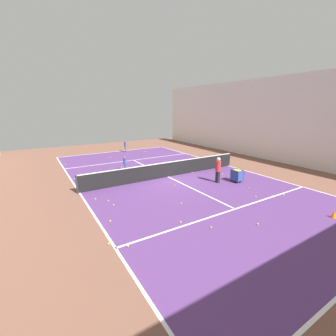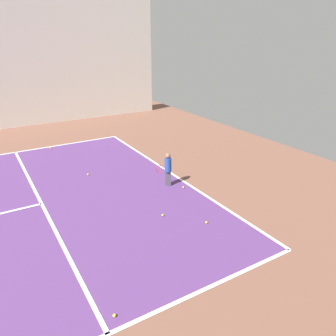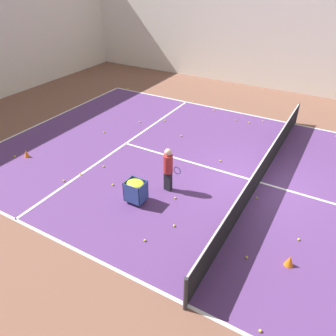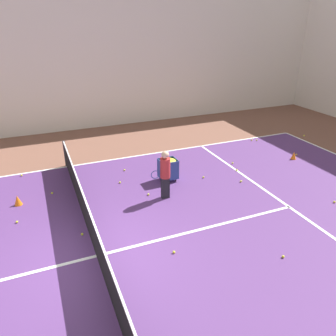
{
  "view_description": "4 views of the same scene",
  "coord_description": "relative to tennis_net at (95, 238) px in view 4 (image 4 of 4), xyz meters",
  "views": [
    {
      "loc": [
        7.83,
        12.67,
        4.62
      ],
      "look_at": [
        0.0,
        0.0,
        0.64
      ],
      "focal_mm": 24.0,
      "sensor_mm": 36.0,
      "label": 1
    },
    {
      "loc": [
        -10.2,
        -4.72,
        5.13
      ],
      "look_at": [
        -0.91,
        -10.31,
        0.68
      ],
      "focal_mm": 35.0,
      "sensor_mm": 36.0,
      "label": 2
    },
    {
      "loc": [
        -10.2,
        -2.0,
        6.85
      ],
      "look_at": [
        -2.07,
        2.69,
        0.91
      ],
      "focal_mm": 35.0,
      "sensor_mm": 36.0,
      "label": 3
    },
    {
      "loc": [
        6.68,
        -0.87,
        5.39
      ],
      "look_at": [
        -3.2,
        3.26,
        0.49
      ],
      "focal_mm": 35.0,
      "sensor_mm": 36.0,
      "label": 4
    }
  ],
  "objects": [
    {
      "name": "tennis_ball_7",
      "position": [
        1.84,
        4.24,
        -0.51
      ],
      "size": [
        0.07,
        0.07,
        0.07
      ],
      "primitive_type": "sphere",
      "color": "yellow",
      "rests_on": "ground"
    },
    {
      "name": "tennis_net",
      "position": [
        0.0,
        0.0,
        0.0
      ],
      "size": [
        11.99,
        0.1,
        1.06
      ],
      "color": "#2D2D33",
      "rests_on": "ground"
    },
    {
      "name": "line_sideline_left",
      "position": [
        -5.85,
        0.0,
        -0.54
      ],
      "size": [
        0.1,
        21.99,
        0.0
      ],
      "primitive_type": "cube",
      "color": "white",
      "rests_on": "ground"
    },
    {
      "name": "tennis_ball_14",
      "position": [
        -5.63,
        -1.69,
        -0.51
      ],
      "size": [
        0.07,
        0.07,
        0.07
      ],
      "primitive_type": "sphere",
      "color": "yellow",
      "rests_on": "ground"
    },
    {
      "name": "tennis_ball_6",
      "position": [
        -3.74,
        -0.75,
        -0.51
      ],
      "size": [
        0.07,
        0.07,
        0.07
      ],
      "primitive_type": "sphere",
      "color": "yellow",
      "rests_on": "ground"
    },
    {
      "name": "training_cone_1",
      "position": [
        -3.42,
        -1.8,
        -0.38
      ],
      "size": [
        0.24,
        0.24,
        0.33
      ],
      "primitive_type": "cone",
      "color": "orange",
      "rests_on": "ground"
    },
    {
      "name": "tennis_ball_19",
      "position": [
        0.65,
        1.81,
        -0.51
      ],
      "size": [
        0.07,
        0.07,
        0.07
      ],
      "primitive_type": "sphere",
      "color": "yellow",
      "rests_on": "ground"
    },
    {
      "name": "tennis_ball_36",
      "position": [
        -2.0,
        0.12,
        -0.51
      ],
      "size": [
        0.07,
        0.07,
        0.07
      ],
      "primitive_type": "sphere",
      "color": "yellow",
      "rests_on": "ground"
    },
    {
      "name": "tennis_ball_31",
      "position": [
        -5.56,
        8.64,
        -0.51
      ],
      "size": [
        0.07,
        0.07,
        0.07
      ],
      "primitive_type": "sphere",
      "color": "yellow",
      "rests_on": "ground"
    },
    {
      "name": "court_playing_area",
      "position": [
        0.0,
        0.0,
        -0.55
      ],
      "size": [
        11.69,
        21.99,
        0.0
      ],
      "color": "#563370",
      "rests_on": "ground"
    },
    {
      "name": "tennis_ball_33",
      "position": [
        -1.01,
        -0.2,
        -0.51
      ],
      "size": [
        0.07,
        0.07,
        0.07
      ],
      "primitive_type": "sphere",
      "color": "yellow",
      "rests_on": "ground"
    },
    {
      "name": "tennis_ball_23",
      "position": [
        -2.4,
        2.21,
        -0.51
      ],
      "size": [
        0.07,
        0.07,
        0.07
      ],
      "primitive_type": "sphere",
      "color": "yellow",
      "rests_on": "ground"
    },
    {
      "name": "line_service_far",
      "position": [
        0.0,
        6.05,
        -0.54
      ],
      "size": [
        11.69,
        0.1,
        0.0
      ],
      "primitive_type": "cube",
      "color": "white",
      "rests_on": "ground"
    },
    {
      "name": "tennis_ball_15",
      "position": [
        -2.03,
        5.63,
        -0.51
      ],
      "size": [
        0.07,
        0.07,
        0.07
      ],
      "primitive_type": "sphere",
      "color": "yellow",
      "rests_on": "ground"
    },
    {
      "name": "tennis_ball_13",
      "position": [
        -2.85,
        4.54,
        -0.51
      ],
      "size": [
        0.07,
        0.07,
        0.07
      ],
      "primitive_type": "sphere",
      "color": "yellow",
      "rests_on": "ground"
    },
    {
      "name": "tennis_ball_20",
      "position": [
        -5.08,
        11.45,
        -0.51
      ],
      "size": [
        0.07,
        0.07,
        0.07
      ],
      "primitive_type": "sphere",
      "color": "yellow",
      "rests_on": "ground"
    },
    {
      "name": "coach_at_net",
      "position": [
        -2.07,
        2.68,
        0.4
      ],
      "size": [
        0.36,
        0.67,
        1.65
      ],
      "rotation": [
        0.0,
        0.0,
        -1.67
      ],
      "color": "black",
      "rests_on": "ground"
    },
    {
      "name": "tennis_ball_25",
      "position": [
        -3.55,
        6.26,
        -0.51
      ],
      "size": [
        0.07,
        0.07,
        0.07
      ],
      "primitive_type": "sphere",
      "color": "yellow",
      "rests_on": "ground"
    },
    {
      "name": "tennis_ball_2",
      "position": [
        -3.27,
        9.31,
        -0.51
      ],
      "size": [
        0.07,
        0.07,
        0.07
      ],
      "primitive_type": "sphere",
      "color": "yellow",
      "rests_on": "ground"
    },
    {
      "name": "tennis_ball_30",
      "position": [
        -4.6,
        2.0,
        -0.51
      ],
      "size": [
        0.07,
        0.07,
        0.07
      ],
      "primitive_type": "sphere",
      "color": "yellow",
      "rests_on": "ground"
    },
    {
      "name": "tennis_ball_9",
      "position": [
        -2.34,
        -1.84,
        -0.51
      ],
      "size": [
        0.07,
        0.07,
        0.07
      ],
      "primitive_type": "sphere",
      "color": "yellow",
      "rests_on": "ground"
    },
    {
      "name": "ground_plane",
      "position": [
        0.0,
        0.0,
        -0.55
      ],
      "size": [
        35.5,
        35.5,
        0.0
      ],
      "primitive_type": "plane",
      "color": "brown"
    },
    {
      "name": "training_cone_0",
      "position": [
        -2.99,
        8.89,
        -0.39
      ],
      "size": [
        0.22,
        0.22,
        0.32
      ],
      "primitive_type": "cone",
      "color": "orange",
      "rests_on": "ground"
    },
    {
      "name": "tennis_ball_38",
      "position": [
        -5.46,
        8.86,
        -0.51
      ],
      "size": [
        0.07,
        0.07,
        0.07
      ],
      "primitive_type": "sphere",
      "color": "yellow",
      "rests_on": "ground"
    },
    {
      "name": "tennis_ball_3",
      "position": [
        -2.91,
        6.04,
        -0.51
      ],
      "size": [
        0.07,
        0.07,
        0.07
      ],
      "primitive_type": "sphere",
      "color": "yellow",
      "rests_on": "ground"
    },
    {
      "name": "hall_enclosure_left",
      "position": [
        -10.68,
        0.0,
        3.08
      ],
      "size": [
        0.15,
        31.8,
        7.25
      ],
      "color": "silver",
      "rests_on": "ground"
    },
    {
      "name": "ball_cart",
      "position": [
        -3.2,
        3.26,
        0.04
      ],
      "size": [
        0.54,
        0.63,
        0.83
      ],
      "color": "#2D478C",
      "rests_on": "ground"
    },
    {
      "name": "line_centre_service",
      "position": [
        0.0,
        0.0,
        -0.54
      ],
      "size": [
        0.1,
        12.09,
        0.0
      ],
      "primitive_type": "cube",
      "color": "white",
      "rests_on": "ground"
    },
    {
      "name": "tennis_ball_18",
      "position": [
        -3.63,
        1.57,
        -0.51
      ],
      "size": [
        0.07,
        0.07,
        0.07
      ],
      "primitive_type": "sphere",
      "color": "yellow",
      "rests_on": "ground"
    },
    {
      "name": "tennis_ball_24",
      "position": [
        0.36,
        7.56,
        -0.51
      ],
      "size": [
        0.07,
        0.07,
        0.07
      ],
      "primitive_type": "sphere",
      "color": "yellow",
      "rests_on": "ground"
    }
  ]
}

